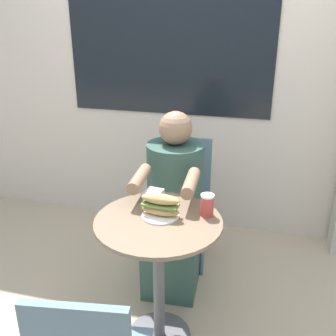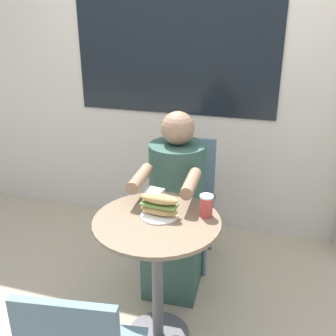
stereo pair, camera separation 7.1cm
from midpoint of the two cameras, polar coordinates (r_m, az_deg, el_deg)
The scene contains 8 objects.
ground_plane at distance 2.39m, azimuth -0.49°, elevation -23.20°, with size 8.00×8.00×0.00m, color tan.
storefront_wall at distance 3.00m, azimuth 7.26°, elevation 16.26°, with size 8.00×0.09×2.80m.
cafe_table at distance 2.04m, azimuth -0.54°, elevation -12.57°, with size 0.63×0.63×0.74m.
diner_chair at distance 2.78m, azimuth 3.67°, elevation -3.02°, with size 0.40×0.40×0.87m.
seated_diner at distance 2.49m, azimuth 1.96°, elevation -6.81°, with size 0.38×0.64×1.15m.
sandwich_on_plate at distance 1.94m, azimuth -0.33°, elevation -5.56°, with size 0.20×0.19×0.12m.
drink_cup at distance 1.95m, azimuth 6.62°, elevation -5.46°, with size 0.07×0.07×0.11m.
napkin_box at distance 2.11m, azimuth -1.11°, elevation -4.01°, with size 0.10×0.10×0.06m.
Camera 2 is at (0.54, -1.60, 1.70)m, focal length 42.00 mm.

